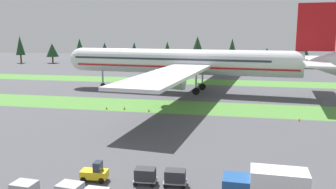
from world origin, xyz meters
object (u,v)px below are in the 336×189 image
(baggage_tug, at_px, (95,173))
(taxiway_marker_3, at_px, (299,120))
(taxiway_marker_0, at_px, (124,108))
(airliner, at_px, (191,62))
(taxiway_marker_1, at_px, (149,110))
(catering_truck, at_px, (267,188))
(cargo_dolly_second, at_px, (175,176))
(cargo_dolly_lead, at_px, (145,175))
(taxiway_marker_2, at_px, (107,108))

(baggage_tug, bearing_deg, taxiway_marker_3, -42.83)
(taxiway_marker_0, relative_size, taxiway_marker_3, 1.14)
(airliner, distance_m, taxiway_marker_0, 25.22)
(taxiway_marker_1, height_order, taxiway_marker_3, taxiway_marker_1)
(catering_truck, distance_m, taxiway_marker_1, 38.00)
(cargo_dolly_second, bearing_deg, catering_truck, -114.84)
(cargo_dolly_lead, xyz_separation_m, catering_truck, (11.03, -3.00, 1.03))
(catering_truck, xyz_separation_m, taxiway_marker_3, (7.47, 31.40, -1.71))
(airliner, relative_size, cargo_dolly_second, 35.35)
(taxiway_marker_1, height_order, taxiway_marker_2, taxiway_marker_2)
(taxiway_marker_0, bearing_deg, catering_truck, -55.37)
(airliner, bearing_deg, cargo_dolly_lead, -171.15)
(cargo_dolly_second, relative_size, taxiway_marker_3, 4.72)
(catering_truck, bearing_deg, taxiway_marker_3, -11.60)
(baggage_tug, relative_size, taxiway_marker_0, 4.86)
(cargo_dolly_lead, relative_size, taxiway_marker_0, 4.15)
(taxiway_marker_0, xyz_separation_m, taxiway_marker_2, (-3.36, -0.54, -0.01))
(cargo_dolly_lead, bearing_deg, catering_truck, -108.72)
(baggage_tug, bearing_deg, cargo_dolly_lead, -90.00)
(cargo_dolly_lead, bearing_deg, cargo_dolly_second, -90.00)
(airliner, relative_size, taxiway_marker_0, 146.83)
(cargo_dolly_second, distance_m, catering_truck, 8.80)
(cargo_dolly_second, relative_size, taxiway_marker_1, 4.62)
(airliner, height_order, baggage_tug, airliner)
(cargo_dolly_lead, relative_size, taxiway_marker_2, 4.27)
(catering_truck, relative_size, taxiway_marker_0, 12.75)
(catering_truck, bearing_deg, taxiway_marker_1, 30.94)
(taxiway_marker_1, bearing_deg, cargo_dolly_lead, -76.10)
(cargo_dolly_lead, height_order, cargo_dolly_second, same)
(airliner, relative_size, cargo_dolly_lead, 35.35)
(airliner, relative_size, taxiway_marker_1, 163.35)
(catering_truck, relative_size, taxiway_marker_1, 14.19)
(baggage_tug, relative_size, taxiway_marker_3, 5.51)
(taxiway_marker_0, bearing_deg, baggage_tug, -76.63)
(cargo_dolly_lead, relative_size, cargo_dolly_second, 1.00)
(baggage_tug, bearing_deg, cargo_dolly_second, -90.00)
(taxiway_marker_2, xyz_separation_m, taxiway_marker_3, (34.33, -2.08, -0.03))
(cargo_dolly_second, xyz_separation_m, taxiway_marker_2, (-18.71, 30.30, -0.65))
(airliner, bearing_deg, catering_truck, -160.33)
(taxiway_marker_1, xyz_separation_m, taxiway_marker_3, (25.97, -1.75, -0.00))
(airliner, xyz_separation_m, cargo_dolly_lead, (2.79, -53.21, -6.45))
(airliner, relative_size, taxiway_marker_2, 150.81)
(cargo_dolly_second, distance_m, taxiway_marker_2, 35.62)
(cargo_dolly_lead, relative_size, catering_truck, 0.33)
(cargo_dolly_second, distance_m, taxiway_marker_0, 34.46)
(taxiway_marker_1, relative_size, taxiway_marker_3, 1.02)
(baggage_tug, xyz_separation_m, taxiway_marker_3, (23.52, 28.71, -0.57))
(cargo_dolly_lead, height_order, taxiway_marker_0, cargo_dolly_lead)
(taxiway_marker_0, bearing_deg, cargo_dolly_second, -63.53)
(taxiway_marker_3, bearing_deg, catering_truck, -103.38)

